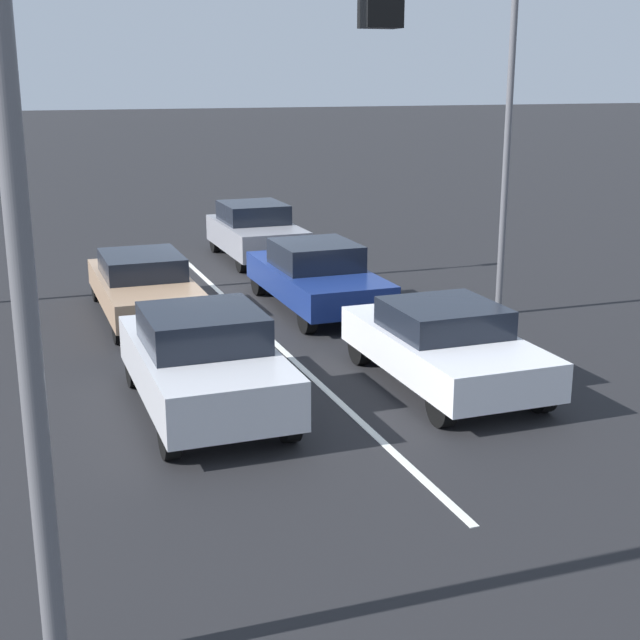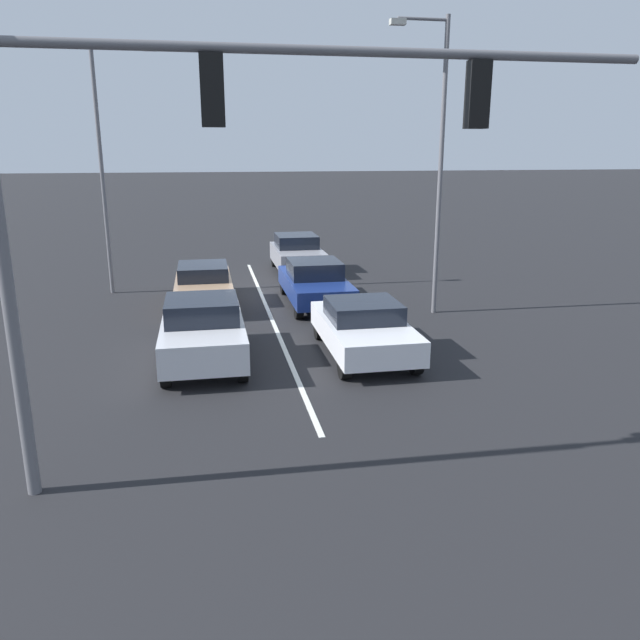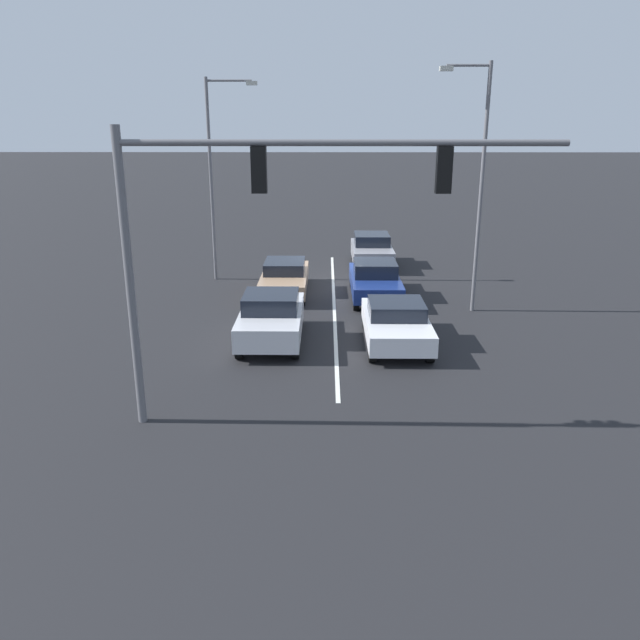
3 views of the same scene
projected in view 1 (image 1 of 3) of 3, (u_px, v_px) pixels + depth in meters
The scene contains 9 objects.
ground_plane at pixel (225, 298), 20.53m from camera, with size 240.00×240.00×0.00m, color black.
lane_stripe_left_divider at pixel (259, 328), 18.03m from camera, with size 0.12×17.52×0.01m, color silver.
car_silver_midlane_front at pixel (204, 361), 13.39m from camera, with size 1.93×4.23×1.59m.
car_white_leftlane_front at pixel (444, 344), 14.54m from camera, with size 1.94×4.24×1.38m.
car_navy_leftlane_second at pixel (316, 276), 19.36m from camera, with size 1.88×4.59×1.47m.
car_tan_midlane_second at pixel (144, 285), 18.77m from camera, with size 1.83×4.69×1.33m.
car_gray_leftlane_third at pixel (256, 231), 24.63m from camera, with size 1.88×4.02×1.54m.
traffic_signal_gantry at pixel (357, 80), 7.27m from camera, with size 9.38×0.37×6.70m.
street_lamp_left_shoulder at pixel (504, 76), 17.76m from camera, with size 1.76×0.24×8.68m.
Camera 1 is at (4.78, 19.47, 4.95)m, focal length 50.00 mm.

